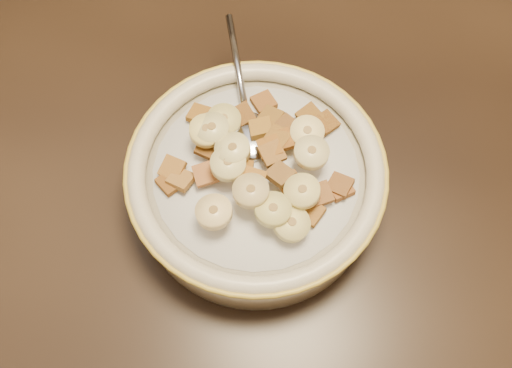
{
  "coord_description": "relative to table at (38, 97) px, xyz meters",
  "views": [
    {
      "loc": [
        0.25,
        -0.36,
        1.27
      ],
      "look_at": [
        0.25,
        -0.13,
        0.78
      ],
      "focal_mm": 40.0,
      "sensor_mm": 36.0,
      "label": 1
    }
  ],
  "objects": [
    {
      "name": "cereal_square_5",
      "position": [
        0.26,
        -0.12,
        0.09
      ],
      "size": [
        0.03,
        0.03,
        0.01
      ],
      "primitive_type": "cube",
      "rotation": [
        0.14,
        -0.01,
        0.47
      ],
      "color": "brown",
      "rests_on": "milk"
    },
    {
      "name": "spoon",
      "position": [
        0.24,
        -0.09,
        0.08
      ],
      "size": [
        0.05,
        0.06,
        0.01
      ],
      "primitive_type": "ellipsoid",
      "rotation": [
        0.0,
        0.0,
        3.33
      ],
      "color": "#9DA3B1",
      "rests_on": "cereal_bowl"
    },
    {
      "name": "banana_slice_9",
      "position": [
        0.29,
        -0.1,
        0.09
      ],
      "size": [
        0.04,
        0.04,
        0.01
      ],
      "primitive_type": "cylinder",
      "rotation": [
        -0.03,
        -0.13,
        1.91
      ],
      "color": "#FFF1AA",
      "rests_on": "milk"
    },
    {
      "name": "cereal_square_18",
      "position": [
        0.21,
        -0.09,
        0.08
      ],
      "size": [
        0.02,
        0.02,
        0.01
      ],
      "primitive_type": "cube",
      "rotation": [
        -0.1,
        -0.12,
        3.1
      ],
      "color": "brown",
      "rests_on": "milk"
    },
    {
      "name": "floor",
      "position": [
        0.0,
        0.0,
        -0.78
      ],
      "size": [
        4.0,
        4.5,
        0.1
      ],
      "primitive_type": "cube",
      "color": "#422816",
      "rests_on": "ground"
    },
    {
      "name": "banana_slice_2",
      "position": [
        0.22,
        -0.18,
        0.1
      ],
      "size": [
        0.04,
        0.04,
        0.01
      ],
      "primitive_type": "cylinder",
      "rotation": [
        0.09,
        0.1,
        2.83
      ],
      "color": "#FBDC9C",
      "rests_on": "milk"
    },
    {
      "name": "banana_slice_4",
      "position": [
        0.26,
        -0.17,
        0.1
      ],
      "size": [
        0.04,
        0.04,
        0.01
      ],
      "primitive_type": "cylinder",
      "rotation": [
        0.09,
        0.04,
        2.47
      ],
      "color": "#D8CB74",
      "rests_on": "milk"
    },
    {
      "name": "banana_slice_8",
      "position": [
        0.2,
        -0.1,
        0.1
      ],
      "size": [
        0.04,
        0.04,
        0.01
      ],
      "primitive_type": "cylinder",
      "rotation": [
        0.07,
        0.04,
        0.97
      ],
      "color": "#FFE884",
      "rests_on": "milk"
    },
    {
      "name": "banana_slice_10",
      "position": [
        0.29,
        -0.16,
        0.1
      ],
      "size": [
        0.04,
        0.04,
        0.01
      ],
      "primitive_type": "cylinder",
      "rotation": [
        0.01,
        0.12,
        2.96
      ],
      "color": "#FFE685",
      "rests_on": "milk"
    },
    {
      "name": "cereal_square_8",
      "position": [
        0.25,
        -0.09,
        0.09
      ],
      "size": [
        0.02,
        0.02,
        0.01
      ],
      "primitive_type": "cube",
      "rotation": [
        -0.18,
        -0.15,
        0.19
      ],
      "color": "#936417",
      "rests_on": "milk"
    },
    {
      "name": "cereal_square_16",
      "position": [
        0.32,
        -0.14,
        0.08
      ],
      "size": [
        0.03,
        0.03,
        0.01
      ],
      "primitive_type": "cube",
      "rotation": [
        -0.14,
        0.04,
        1.09
      ],
      "color": "brown",
      "rests_on": "milk"
    },
    {
      "name": "cereal_square_0",
      "position": [
        0.26,
        -0.05,
        0.08
      ],
      "size": [
        0.03,
        0.03,
        0.01
      ],
      "primitive_type": "cube",
      "rotation": [
        -0.04,
        0.02,
        0.52
      ],
      "color": "brown",
      "rests_on": "milk"
    },
    {
      "name": "cereal_square_25",
      "position": [
        0.17,
        -0.14,
        0.08
      ],
      "size": [
        0.03,
        0.03,
        0.01
      ],
      "primitive_type": "cube",
      "rotation": [
        0.0,
        0.09,
        0.75
      ],
      "color": "brown",
      "rests_on": "milk"
    },
    {
      "name": "banana_slice_7",
      "position": [
        0.22,
        -0.09,
        0.1
      ],
      "size": [
        0.04,
        0.04,
        0.01
      ],
      "primitive_type": "cylinder",
      "rotation": [
        0.1,
        0.02,
        0.41
      ],
      "color": "tan",
      "rests_on": "milk"
    },
    {
      "name": "cereal_square_26",
      "position": [
        0.24,
        -0.07,
        0.09
      ],
      "size": [
        0.03,
        0.03,
        0.01
      ],
      "primitive_type": "cube",
      "rotation": [
        -0.19,
        -0.14,
        2.1
      ],
      "color": "brown",
      "rests_on": "milk"
    },
    {
      "name": "banana_slice_3",
      "position": [
        0.23,
        -0.12,
        0.1
      ],
      "size": [
        0.04,
        0.04,
        0.02
      ],
      "primitive_type": "cylinder",
      "rotation": [
        -0.12,
        -0.11,
        0.36
      ],
      "color": "#E2DA87",
      "rests_on": "milk"
    },
    {
      "name": "cereal_square_23",
      "position": [
        0.25,
        -0.15,
        0.1
      ],
      "size": [
        0.03,
        0.03,
        0.01
      ],
      "primitive_type": "cube",
      "rotation": [
        -0.18,
        -0.05,
        2.84
      ],
      "color": "brown",
      "rests_on": "milk"
    },
    {
      "name": "cereal_square_2",
      "position": [
        0.28,
        -0.09,
        0.09
      ],
      "size": [
        0.03,
        0.03,
        0.01
      ],
      "primitive_type": "cube",
      "rotation": [
        0.02,
        -0.0,
        2.41
      ],
      "color": "brown",
      "rests_on": "milk"
    },
    {
      "name": "banana_slice_11",
      "position": [
        0.21,
        -0.1,
        0.1
      ],
      "size": [
        0.04,
        0.04,
        0.01
      ],
      "primitive_type": "cylinder",
      "rotation": [
        -0.07,
        0.01,
        1.18
      ],
      "color": "beige",
      "rests_on": "milk"
    },
    {
      "name": "banana_slice_0",
      "position": [
        0.28,
        -0.18,
        0.09
      ],
      "size": [
        0.04,
        0.04,
        0.02
      ],
      "primitive_type": "cylinder",
      "rotation": [
        0.14,
        -0.12,
        2.04
      ],
      "color": "beige",
      "rests_on": "milk"
    },
    {
      "name": "cereal_square_3",
      "position": [
        0.2,
        -0.08,
        0.08
      ],
      "size": [
        0.02,
        0.02,
        0.01
      ],
      "primitive_type": "cube",
      "rotation": [
        0.12,
        -0.06,
        0.2
      ],
      "color": "#985E22",
      "rests_on": "milk"
    },
    {
      "name": "banana_slice_6",
      "position": [
        0.23,
        -0.13,
        0.1
      ],
      "size": [
        0.03,
        0.03,
        0.01
      ],
      "primitive_type": "cylinder",
      "rotation": [
        0.02,
        0.03,
        1.47
      ],
      "color": "#FAE5A3",
      "rests_on": "milk"
    },
    {
      "name": "cereal_square_12",
      "position": [
        0.2,
        -0.14,
        0.09
      ],
      "size": [
        0.03,
        0.03,
        0.01
      ],
      "primitive_type": "cube",
      "rotation": [
        -0.1,
        -0.11,
        1.9
      ],
      "color": "#995D36",
      "rests_on": "milk"
    },
    {
      "name": "cereal_square_15",
      "position": [
        0.3,
        -0.17,
        0.08
      ],
      "size": [
        0.03,
        0.03,
        0.01
      ],
      "primitive_type": "cube",
      "rotation": [
        -0.11,
        0.12,
        2.52
      ],
      "color": "olive",
      "rests_on": "milk"
    },
    {
      "name": "cereal_square_9",
      "position": [
        0.32,
        -0.14,
        0.08
      ],
      "size": [
        0.03,
        0.03,
        0.01
      ],
      "primitive_type": "cube",
      "rotation": [
        -0.13,
        0.08,
        0.49
      ],
      "color": "brown",
      "rests_on": "milk"
    },
    {
      "name": "cereal_square_6",
      "position": [
        0.3,
        -0.07,
        0.08
      ],
      "size": [
        0.03,
        0.03,
        0.01
      ],
      "primitive_type": "cube",
      "rotation": [
        -0.14,
        -0.09,
        2.25
      ],
      "color": "brown",
      "rests_on": "milk"
    },
    {
      "name": "cereal_square_19",
      "position": [
        0.21,
        -0.11,
        0.09
      ],
      "size": [
        0.03,
        0.03,
        0.01
      ],
      "primitive_type": "cube",
      "rotation": [
        0.17,
        -0.03,
        1.21
      ],
      "color": "brown",
      "rests_on": "milk"
    },
    {
      "name": "cereal_square_7",
      "position": [
        0.26,
        -0.11,
        0.09
      ],
      "size": [
        0.03,
        0.03,
        0.01
      ],
      "primitive_type": "cube",
      "rotation": [
        0.02,
        -0.18,
        0.3
      ],
      "color": "brown",
      "rests_on": "milk"
    },
    {
      "name": "cereal_square_22",
      "position": [
        0.27,
        -0.14,
        0.1
      ],
      "size": [
        0.03,
        0.03,
        0.01
      ],
      "primitive_type": "cube",
      "rotation": [
        -0.11,
        0.16,
        0.85
      ],
      "color": "brown",
      "rests_on": "milk"
    },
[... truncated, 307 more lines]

